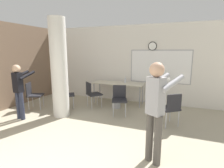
% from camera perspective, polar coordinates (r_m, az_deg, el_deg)
% --- Properties ---
extents(wall_back, '(8.00, 0.15, 2.80)m').
position_cam_1_polar(wall_back, '(6.59, 5.50, 6.48)').
color(wall_back, silver).
rests_on(wall_back, ground_plane).
extents(support_pillar, '(0.47, 0.47, 2.80)m').
position_cam_1_polar(support_pillar, '(5.19, -16.88, 4.86)').
color(support_pillar, silver).
rests_on(support_pillar, ground_plane).
extents(folding_table, '(1.82, 0.62, 0.75)m').
position_cam_1_polar(folding_table, '(6.29, 2.03, -0.12)').
color(folding_table, beige).
rests_on(folding_table, ground_plane).
extents(bottle_on_table, '(0.06, 0.06, 0.24)m').
position_cam_1_polar(bottle_on_table, '(6.27, 4.35, 1.18)').
color(bottle_on_table, silver).
rests_on(bottle_on_table, folding_table).
extents(waste_bin, '(0.29, 0.29, 0.40)m').
position_cam_1_polar(waste_bin, '(5.92, 1.42, -5.85)').
color(waste_bin, '#B2B2B7').
rests_on(waste_bin, ground_plane).
extents(chair_by_left_wall, '(0.59, 0.59, 0.87)m').
position_cam_1_polar(chair_by_left_wall, '(6.31, -24.32, -2.83)').
color(chair_by_left_wall, '#232328').
rests_on(chair_by_left_wall, ground_plane).
extents(chair_table_front, '(0.56, 0.56, 0.87)m').
position_cam_1_polar(chair_table_front, '(5.24, 2.44, -4.52)').
color(chair_table_front, '#232328').
rests_on(chair_table_front, ground_plane).
extents(chair_mid_room, '(0.62, 0.62, 0.87)m').
position_cam_1_polar(chair_mid_room, '(4.66, 18.56, -7.12)').
color(chair_mid_room, '#232328').
rests_on(chair_mid_room, ground_plane).
extents(chair_table_left, '(0.62, 0.62, 0.87)m').
position_cam_1_polar(chair_table_left, '(5.89, -6.43, -2.84)').
color(chair_table_left, '#232328').
rests_on(chair_table_left, ground_plane).
extents(chair_near_pillar, '(0.61, 0.61, 0.87)m').
position_cam_1_polar(chair_near_pillar, '(6.00, -15.03, -2.92)').
color(chair_near_pillar, '#232328').
rests_on(chair_near_pillar, ground_plane).
extents(person_watching_back, '(0.37, 0.58, 1.53)m').
position_cam_1_polar(person_watching_back, '(5.43, -28.09, -1.05)').
color(person_watching_back, '#2D3347').
rests_on(person_watching_back, ground_plane).
extents(person_playing_side, '(0.60, 0.71, 1.73)m').
position_cam_1_polar(person_playing_side, '(2.98, 14.23, -6.81)').
color(person_playing_side, '#514C47').
rests_on(person_playing_side, ground_plane).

